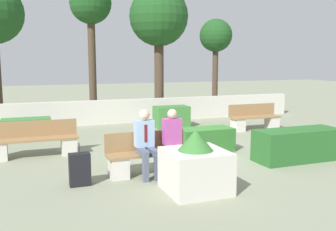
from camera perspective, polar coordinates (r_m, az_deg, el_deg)
The scene contains 16 objects.
ground_plane at distance 9.73m, azimuth 3.83°, elevation -5.50°, with size 60.00×60.00×0.00m, color gray.
perimeter_wall at distance 14.40m, azimuth -4.69°, elevation 0.77°, with size 13.48×0.30×0.88m.
bench_front at distance 7.77m, azimuth -3.05°, elevation -6.54°, with size 1.72×0.48×0.86m.
bench_left_side at distance 9.68m, azimuth -19.63°, elevation -3.96°, with size 2.06×0.48×0.86m.
bench_right_side at distance 13.07m, azimuth 13.09°, elevation -0.67°, with size 1.82×0.49×0.86m.
person_seated_man at distance 7.52m, azimuth -3.37°, elevation -3.70°, with size 0.38×0.64×1.35m.
person_seated_woman at distance 7.72m, azimuth 0.93°, elevation -3.51°, with size 0.38×0.64×1.33m.
hedge_block_near_left at distance 9.74m, azimuth 5.74°, elevation -3.68°, with size 1.39×0.69×0.61m.
hedge_block_near_right at distance 12.30m, azimuth -20.76°, elevation -1.75°, with size 1.45×0.71×0.57m.
hedge_block_mid_left at distance 13.20m, azimuth 0.53°, elevation -0.18°, with size 1.18×0.70×0.75m.
hedge_block_mid_right at distance 9.32m, azimuth 19.15°, elevation -4.24°, with size 2.08×0.77×0.74m.
planter_corner_left at distance 6.74m, azimuth 4.20°, elevation -7.72°, with size 1.06×1.06×1.12m.
suitcase at distance 7.24m, azimuth -13.30°, elevation -8.00°, with size 0.39×0.21×0.82m.
tree_center_left at distance 15.63m, azimuth -11.71°, elevation 15.76°, with size 1.65×1.65×5.42m.
tree_center_right at distance 15.64m, azimuth -1.41°, elevation 14.56°, with size 2.39×2.39×5.31m.
tree_rightmost at distance 17.24m, azimuth 7.29°, elevation 11.64°, with size 1.46×1.46×4.19m.
Camera 1 is at (-3.96, -8.59, 2.31)m, focal length 40.00 mm.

